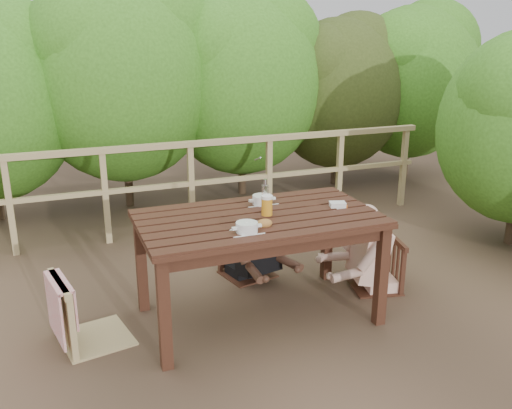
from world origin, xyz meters
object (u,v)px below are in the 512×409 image
object	(u,v)px
soup_near	(247,228)
diner_right	(382,219)
butter_tub	(338,205)
chair_right	(377,243)
woman	(246,213)
bread_roll	(264,224)
soup_far	(262,201)
chair_far	(247,231)
bottle	(265,194)
beer_glass	(267,206)
chair_left	(90,277)
table	(258,268)

from	to	relation	value
soup_near	diner_right	bearing A→B (deg)	16.55
butter_tub	chair_right	bearing A→B (deg)	32.32
woman	butter_tub	size ratio (longest dim) A/B	9.60
bread_roll	butter_tub	xyz separation A→B (m)	(0.69, 0.20, -0.01)
chair_right	soup_far	xyz separation A→B (m)	(-0.99, 0.14, 0.45)
chair_far	woman	bearing A→B (deg)	76.69
woman	bread_roll	xyz separation A→B (m)	(-0.22, -0.98, 0.26)
chair_far	chair_right	size ratio (longest dim) A/B	1.03
bottle	chair_right	bearing A→B (deg)	-3.61
chair_far	soup_near	size ratio (longest dim) A/B	3.34
soup_near	beer_glass	distance (m)	0.38
woman	diner_right	size ratio (longest dim) A/B	0.95
chair_left	chair_far	xyz separation A→B (m)	(1.40, 0.63, -0.07)
chair_far	bread_roll	size ratio (longest dim) A/B	7.48
table	woman	size ratio (longest dim) A/B	1.49
table	butter_tub	size ratio (longest dim) A/B	14.31
soup_near	bottle	xyz separation A→B (m)	(0.32, 0.46, 0.08)
chair_far	soup_near	bearing A→B (deg)	-123.38
chair_left	soup_near	distance (m)	1.16
diner_right	bottle	bearing A→B (deg)	99.10
butter_tub	bread_roll	bearing A→B (deg)	-147.11
bread_roll	butter_tub	world-z (taller)	bread_roll
woman	butter_tub	xyz separation A→B (m)	(0.47, -0.78, 0.25)
beer_glass	bottle	bearing A→B (deg)	71.99
table	bread_roll	size ratio (longest dim) A/B	15.60
bread_roll	bottle	distance (m)	0.44
table	beer_glass	bearing A→B (deg)	-9.87
soup_near	bread_roll	world-z (taller)	soup_near
diner_right	butter_tub	xyz separation A→B (m)	(-0.51, -0.13, 0.22)
woman	bread_roll	world-z (taller)	woman
beer_glass	butter_tub	xyz separation A→B (m)	(0.58, -0.01, -0.06)
soup_near	bread_roll	size ratio (longest dim) A/B	2.24
butter_tub	bottle	bearing A→B (deg)	176.14
beer_glass	butter_tub	bearing A→B (deg)	-1.16
chair_left	woman	xyz separation A→B (m)	(1.40, 0.65, 0.10)
chair_left	soup_near	bearing A→B (deg)	-122.38
diner_right	soup_far	xyz separation A→B (m)	(-1.02, 0.14, 0.24)
butter_tub	soup_near	bearing A→B (deg)	-145.70
chair_far	butter_tub	distance (m)	0.99
bottle	table	bearing A→B (deg)	-125.28
beer_glass	table	bearing A→B (deg)	170.13
table	beer_glass	size ratio (longest dim) A/B	10.65
diner_right	soup_near	bearing A→B (deg)	119.15
chair_far	bread_roll	xyz separation A→B (m)	(-0.22, -0.96, 0.43)
soup_far	bottle	world-z (taller)	bottle
chair_far	diner_right	distance (m)	1.17
beer_glass	chair_far	bearing A→B (deg)	81.12
chair_left	woman	distance (m)	1.55
bottle	soup_near	bearing A→B (deg)	-124.52
diner_right	bottle	xyz separation A→B (m)	(-1.03, 0.06, 0.31)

